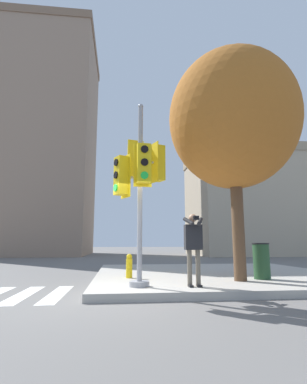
{
  "coord_description": "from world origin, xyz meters",
  "views": [
    {
      "loc": [
        0.18,
        -6.67,
        1.17
      ],
      "look_at": [
        0.98,
        0.28,
        2.35
      ],
      "focal_mm": 28.0,
      "sensor_mm": 36.0,
      "label": 1
    }
  ],
  "objects_px": {
    "fire_hydrant": "(129,266)",
    "person_photographer": "(193,242)",
    "traffic_signal_pole": "(140,176)",
    "trash_bin": "(261,261)",
    "street_tree": "(233,120)"
  },
  "relations": [
    {
      "from": "fire_hydrant",
      "to": "person_photographer",
      "type": "bearing_deg",
      "value": -52.64
    },
    {
      "from": "traffic_signal_pole",
      "to": "trash_bin",
      "type": "height_order",
      "value": "traffic_signal_pole"
    },
    {
      "from": "person_photographer",
      "to": "fire_hydrant",
      "type": "xyz_separation_m",
      "value": [
        -1.43,
        1.87,
        -0.66
      ]
    },
    {
      "from": "trash_bin",
      "to": "person_photographer",
      "type": "bearing_deg",
      "value": -152.05
    },
    {
      "from": "traffic_signal_pole",
      "to": "street_tree",
      "type": "relative_size",
      "value": 0.68
    },
    {
      "from": "person_photographer",
      "to": "street_tree",
      "type": "relative_size",
      "value": 0.26
    },
    {
      "from": "person_photographer",
      "to": "traffic_signal_pole",
      "type": "bearing_deg",
      "value": 173.83
    },
    {
      "from": "fire_hydrant",
      "to": "trash_bin",
      "type": "xyz_separation_m",
      "value": [
        3.64,
        -0.69,
        0.16
      ]
    },
    {
      "from": "street_tree",
      "to": "fire_hydrant",
      "type": "relative_size",
      "value": 9.7
    },
    {
      "from": "street_tree",
      "to": "trash_bin",
      "type": "bearing_deg",
      "value": 21.94
    },
    {
      "from": "person_photographer",
      "to": "trash_bin",
      "type": "distance_m",
      "value": 2.55
    },
    {
      "from": "traffic_signal_pole",
      "to": "street_tree",
      "type": "xyz_separation_m",
      "value": [
        2.73,
        0.74,
        1.9
      ]
    },
    {
      "from": "street_tree",
      "to": "fire_hydrant",
      "type": "distance_m",
      "value": 5.15
    },
    {
      "from": "traffic_signal_pole",
      "to": "fire_hydrant",
      "type": "relative_size",
      "value": 6.63
    },
    {
      "from": "street_tree",
      "to": "trash_bin",
      "type": "xyz_separation_m",
      "value": [
        0.75,
        0.3,
        -3.98
      ]
    }
  ]
}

